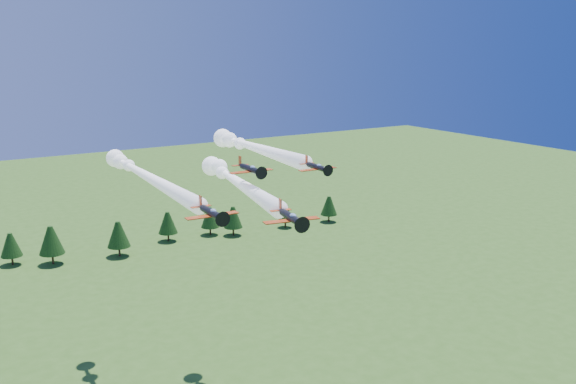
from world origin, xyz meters
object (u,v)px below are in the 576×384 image
plane_lead (235,180)px  plane_left (143,174)px  plane_slot (250,169)px  plane_right (251,146)px

plane_lead → plane_left: 18.79m
plane_left → plane_slot: 25.51m
plane_lead → plane_slot: (-1.35, -8.06, 3.39)m
plane_right → plane_slot: size_ratio=5.21×
plane_right → plane_slot: plane_right is taller
plane_lead → plane_slot: 8.85m
plane_right → plane_lead: bearing=-130.6°
plane_lead → plane_slot: bearing=-89.1°
plane_left → plane_slot: plane_slot is taller
plane_right → plane_slot: bearing=-116.0°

